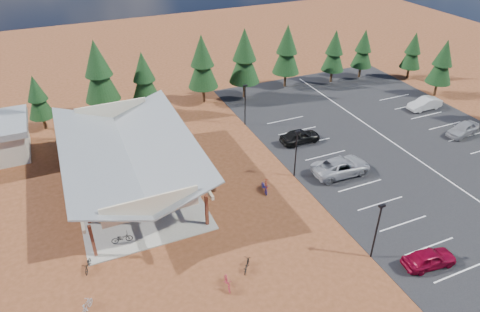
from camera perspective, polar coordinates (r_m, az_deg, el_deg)
The scene contains 38 objects.
ground at distance 39.60m, azimuth 2.34°, elevation -5.85°, with size 140.00×140.00×0.00m, color #562E16.
asphalt_lot at distance 51.01m, azimuth 19.92°, elevation 1.54°, with size 27.00×44.00×0.04m, color black.
concrete_pad at distance 42.75m, azimuth -14.05°, elevation -3.63°, with size 10.60×18.60×0.10m, color gray.
bike_pavilion at distance 40.73m, azimuth -14.73°, elevation 0.69°, with size 11.65×19.40×4.97m.
lamp_post_0 at distance 33.72m, azimuth 17.81°, elevation -9.08°, with size 0.50×0.25×5.14m.
lamp_post_1 at distance 41.38m, azimuth 7.49°, elevation 0.72°, with size 0.50×0.25×5.14m.
lamp_post_2 at distance 50.75m, azimuth 0.69°, elevation 7.21°, with size 0.50×0.25×5.14m.
trash_bin_0 at distance 40.55m, azimuth -3.57°, elevation -4.06°, with size 0.60×0.60×0.90m, color #422617.
trash_bin_1 at distance 41.76m, azimuth -4.10°, elevation -2.88°, with size 0.60×0.60×0.90m, color #422617.
pine_1 at distance 54.47m, azimuth -25.40°, elevation 7.11°, with size 2.89×2.89×6.72m.
pine_2 at distance 54.14m, azimuth -18.35°, elevation 10.67°, with size 4.21×4.21×9.82m.
pine_3 at distance 53.83m, azimuth -12.69°, elevation 10.23°, with size 3.49×3.49×8.14m.
pine_4 at distance 55.95m, azimuth -5.06°, elevation 12.37°, with size 3.91×3.91×9.11m.
pine_5 at distance 57.15m, azimuth 0.60°, elevation 13.15°, with size 4.07×4.07×9.47m.
pine_6 at distance 61.13m, azimuth 6.26°, elevation 13.92°, with size 3.84×3.84×8.94m.
pine_7 at distance 64.14m, azimuth 12.46°, elevation 13.52°, with size 3.29×3.29×7.67m.
pine_8 at distance 67.02m, azimuth 16.12°, elevation 13.59°, with size 3.11×3.11×7.25m.
pine_12 at distance 64.05m, azimuth 25.40°, elevation 11.23°, with size 3.34×3.34×7.79m.
pine_13 at distance 69.09m, azimuth 22.06°, elevation 12.89°, with size 2.98×2.98×6.94m.
bike_0 at distance 36.17m, azimuth -15.47°, elevation -10.49°, with size 0.58×1.67×0.88m, color black.
bike_1 at distance 40.73m, azimuth -14.68°, elevation -4.79°, with size 0.46×1.63×0.98m, color #A1A2A9.
bike_2 at distance 42.78m, azimuth -18.20°, elevation -3.53°, with size 0.60×1.72×0.90m, color navy.
bike_3 at distance 45.96m, azimuth -18.67°, elevation -0.90°, with size 0.46×1.61×0.97m, color maroon.
bike_4 at distance 38.60m, azimuth -11.58°, elevation -6.74°, with size 0.59×1.68×0.88m, color black.
bike_5 at distance 40.86m, azimuth -11.82°, elevation -4.15°, with size 0.50×1.77×1.06m, color gray.
bike_6 at distance 42.89m, azimuth -9.41°, elevation -2.11°, with size 0.57×1.62×0.85m, color navy.
bike_7 at distance 47.25m, azimuth -12.30°, elevation 1.21°, with size 0.52×1.85×1.11m, color maroon.
bike_8 at distance 34.91m, azimuth -19.62°, elevation -13.53°, with size 0.56×1.60×0.84m, color black.
bike_9 at distance 32.15m, azimuth -19.80°, elevation -18.40°, with size 0.45×1.59×0.96m, color #93949C.
bike_11 at distance 31.79m, azimuth -1.70°, elevation -16.51°, with size 0.46×1.62×0.97m, color maroon.
bike_12 at distance 33.01m, azimuth 0.88°, elevation -14.33°, with size 0.55×1.59×0.83m, color black.
bike_14 at distance 40.40m, azimuth 3.30°, elevation -4.17°, with size 0.62×1.78×0.94m, color #1E289D.
bike_15 at distance 40.54m, azimuth 3.48°, elevation -3.96°, with size 0.48×1.69×1.02m, color maroon.
car_0 at distance 35.97m, azimuth 23.92°, elevation -12.34°, with size 1.68×4.16×1.42m, color maroon.
car_2 at distance 43.66m, azimuth 13.34°, elevation -1.38°, with size 2.77×6.01×1.67m, color #95969C.
car_4 at distance 48.31m, azimuth 8.00°, elevation 2.63°, with size 1.84×4.58×1.56m, color black.
car_8 at distance 55.72m, azimuth 27.58°, elevation 3.23°, with size 1.79×4.44×1.51m, color gray.
car_9 at distance 60.38m, azimuth 23.41°, elevation 6.42°, with size 1.61×4.60×1.52m, color silver.
Camera 1 is at (-13.93, -27.97, 24.33)m, focal length 32.00 mm.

